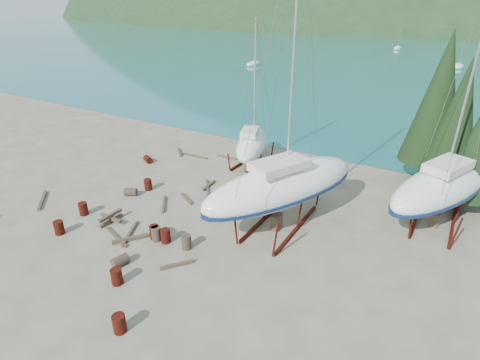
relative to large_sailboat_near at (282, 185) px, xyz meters
The scene contains 48 objects.
ground 5.55m from the large_sailboat_near, 151.00° to the right, with size 600.00×600.00×0.00m, color #655C4F.
bay_water 312.74m from the large_sailboat_near, 90.76° to the left, with size 700.00×700.00×0.00m, color #1B6889.
far_hill 317.74m from the large_sailboat_near, 90.75° to the left, with size 800.00×360.00×110.00m, color #1E3018.
far_house_left 198.36m from the large_sailboat_near, 108.87° to the left, with size 6.60×5.60×5.60m.
far_house_center 189.25m from the large_sailboat_near, 97.33° to the left, with size 6.60×5.60×5.60m.
cypress_near_right 13.13m from the large_sailboat_near, 49.27° to the left, with size 3.60×3.60×10.00m.
cypress_mid_right 12.67m from the large_sailboat_near, 38.01° to the left, with size 3.06×3.06×8.50m.
cypress_back_left 14.08m from the large_sailboat_near, 59.64° to the left, with size 4.14×4.14×11.50m.
moored_boat_left 67.09m from the large_sailboat_near, 120.62° to the left, with size 2.00×5.00×6.05m.
moored_boat_mid 77.96m from the large_sailboat_near, 85.69° to the left, with size 2.00×5.00×6.05m.
moored_boat_far 108.41m from the large_sailboat_near, 96.44° to the left, with size 2.00×5.00×6.05m.
large_sailboat_near is the anchor object (origin of this frame).
large_sailboat_far 10.15m from the large_sailboat_near, 33.17° to the left, with size 6.88×10.90×16.66m.
small_sailboat_shore 10.00m from the large_sailboat_near, 130.15° to the left, with size 4.80×7.85×11.99m.
worker 3.97m from the large_sailboat_near, 144.23° to the left, with size 0.61×0.40×1.67m, color navy.
drum_0 14.01m from the large_sailboat_near, 144.79° to the right, with size 0.58×0.58×0.88m, color #51150D.
drum_1 10.31m from the large_sailboat_near, 124.82° to the right, with size 0.58×0.58×0.88m, color #2D2823.
drum_2 15.27m from the large_sailboat_near, 167.06° to the left, with size 0.58×0.58×0.88m, color #51150D.
drum_3 10.73m from the large_sailboat_near, 116.77° to the right, with size 0.58×0.58×0.88m, color #51150D.
drum_4 9.67m from the large_sailboat_near, 115.90° to the left, with size 0.58×0.58×0.88m, color #51150D.
drum_6 3.03m from the large_sailboat_near, 130.59° to the left, with size 0.58×0.58×0.88m, color #51150D.
drum_7 11.90m from the large_sailboat_near, 101.13° to the right, with size 0.58×0.58×0.88m, color #51150D.
drum_8 11.10m from the large_sailboat_near, behind, with size 0.58×0.58×0.88m, color #51150D.
drum_9 8.66m from the large_sailboat_near, 133.17° to the left, with size 0.58×0.58×0.88m, color #2D2823.
drum_10 8.28m from the large_sailboat_near, 137.94° to the right, with size 0.58×0.58×0.88m, color #51150D.
drum_11 5.53m from the large_sailboat_near, 132.66° to the left, with size 0.58×0.58×0.88m, color #2D2823.
drum_13 13.43m from the large_sailboat_near, 154.70° to the right, with size 0.58×0.58×0.88m, color #51150D.
drum_14 7.67m from the large_sailboat_near, 133.74° to the right, with size 0.58×0.58×0.88m, color #51150D.
drum_15 11.73m from the large_sailboat_near, 169.79° to the right, with size 0.58×0.58×0.88m, color #2D2823.
drum_16 8.17m from the large_sailboat_near, 136.35° to the right, with size 0.58×0.58×0.88m, color #2D2823.
drum_17 6.70m from the large_sailboat_near, 124.97° to the right, with size 0.58×0.58×0.88m, color #2D2823.
timber_0 12.18m from the large_sailboat_near, 138.34° to the left, with size 0.14×2.57×0.14m, color brown.
timber_2 15.47m from the large_sailboat_near, 154.25° to the left, with size 0.19×2.07×0.19m, color brown.
timber_3 10.63m from the large_sailboat_near, 140.74° to the right, with size 0.15×2.74×0.15m, color brown.
timber_4 7.83m from the large_sailboat_near, behind, with size 0.17×1.84×0.17m, color brown.
timber_5 9.87m from the large_sailboat_near, 142.23° to the right, with size 0.16×2.70×0.16m, color brown.
timber_6 8.88m from the large_sailboat_near, 111.84° to the left, with size 0.19×1.61×0.19m, color brown.
timber_7 7.83m from the large_sailboat_near, 114.21° to the right, with size 0.17×1.84×0.17m, color brown.
timber_8 7.96m from the large_sailboat_near, 163.29° to the left, with size 0.19×1.78×0.19m, color brown.
timber_9 15.48m from the large_sailboat_near, 129.77° to the left, with size 0.15×2.23×0.15m, color brown.
timber_10 5.41m from the large_sailboat_near, 153.01° to the left, with size 0.16×2.49×0.16m, color brown.
timber_11 7.79m from the large_sailboat_near, 165.59° to the left, with size 0.15×2.81×0.15m, color brown.
timber_12 8.84m from the large_sailboat_near, 166.98° to the right, with size 0.17×2.36×0.17m, color brown.
timber_14 17.38m from the large_sailboat_near, 159.60° to the right, with size 0.18×2.92×0.18m, color brown.
timber_15 13.94m from the large_sailboat_near, 151.08° to the left, with size 0.15×2.94×0.15m, color brown.
timber_16 9.54m from the large_sailboat_near, 138.55° to the right, with size 0.23×2.62×0.23m, color brown.
timber_pile_fore 11.31m from the large_sailboat_near, 150.73° to the right, with size 1.80×1.80×0.60m.
timber_pile_aft 4.73m from the large_sailboat_near, 104.67° to the left, with size 1.80×1.80×0.60m.
Camera 1 is at (12.52, -16.65, 13.01)m, focal length 28.00 mm.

